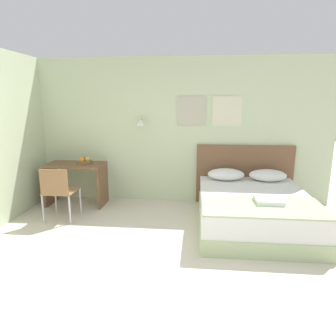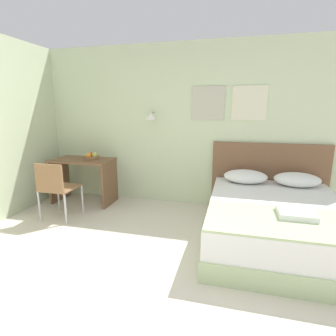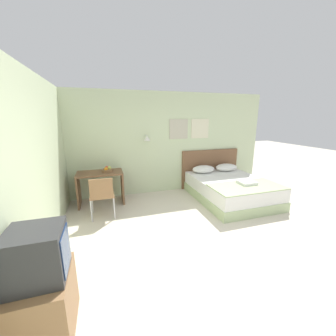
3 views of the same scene
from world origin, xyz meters
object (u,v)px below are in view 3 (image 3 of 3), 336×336
pillow_left (204,169)px  throw_blanket (247,187)px  desk (101,182)px  headboard (210,168)px  fruit_bowl (107,170)px  pillow_right (226,167)px  bed (230,189)px  folded_towel_near_foot (247,182)px  desk_chair (102,194)px  tv_stand (46,305)px  television (37,255)px

pillow_left → throw_blanket: 1.42m
pillow_left → desk: 2.71m
headboard → fruit_bowl: 2.92m
pillow_right → throw_blanket: size_ratio=0.40×
bed → pillow_left: bearing=114.8°
pillow_left → desk: desk is taller
bed → fruit_bowl: fruit_bowl is taller
throw_blanket → folded_towel_near_foot: folded_towel_near_foot is taller
desk_chair → tv_stand: size_ratio=1.39×
headboard → fruit_bowl: headboard is taller
television → pillow_left: bearing=44.1°
headboard → desk_chair: 3.25m
bed → pillow_left: 0.93m
desk → desk_chair: (0.03, -0.78, 0.00)m
headboard → desk: size_ratio=1.70×
bed → pillow_right: pillow_right is taller
desk → tv_stand: size_ratio=1.64×
folded_towel_near_foot → pillow_right: bearing=78.3°
pillow_left → tv_stand: bearing=-135.9°
pillow_right → desk_chair: desk_chair is taller
bed → pillow_right: size_ratio=3.25×
headboard → bed: bearing=-90.0°
desk → television: television is taller
pillow_right → desk_chair: size_ratio=0.73×
pillow_right → television: (-3.92, -3.10, 0.23)m
bed → folded_towel_near_foot: folded_towel_near_foot is taller
fruit_bowl → tv_stand: 3.16m
headboard → television: bearing=-136.4°
bed → throw_blanket: (0.00, -0.60, 0.27)m
throw_blanket → television: (-3.56, -1.73, 0.32)m
throw_blanket → desk: bearing=157.0°
tv_stand → television: (0.00, 0.00, 0.54)m
pillow_left → throw_blanket: size_ratio=0.40×
pillow_right → television: size_ratio=1.33×
desk_chair → headboard: bearing=20.6°
folded_towel_near_foot → desk: bearing=160.0°
folded_towel_near_foot → fruit_bowl: 3.23m
pillow_right → folded_towel_near_foot: bearing=-101.7°
desk_chair → television: bearing=-103.0°
pillow_right → fruit_bowl: size_ratio=2.41×
desk_chair → fruit_bowl: 0.86m
folded_towel_near_foot → bed: bearing=102.9°
pillow_left → desk: size_ratio=0.62×
pillow_right → tv_stand: (-3.92, -3.10, -0.31)m
pillow_left → tv_stand: (-3.20, -3.10, -0.31)m
fruit_bowl → tv_stand: fruit_bowl is taller
pillow_right → headboard: bearing=140.8°
fruit_bowl → television: size_ratio=0.55×
folded_towel_near_foot → fruit_bowl: fruit_bowl is taller
tv_stand → television: television is taller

